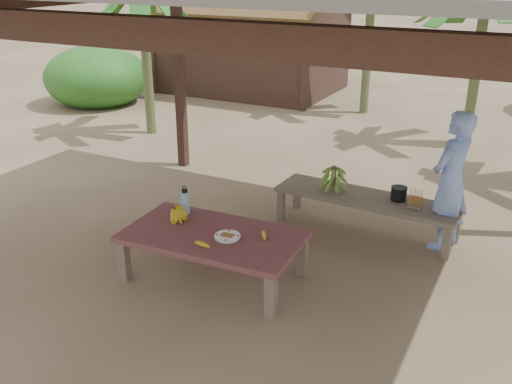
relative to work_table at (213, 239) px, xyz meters
The scene contains 13 objects.
ground 0.84m from the work_table, 43.11° to the left, with size 80.00×80.00×0.00m, color brown.
work_table is the anchor object (origin of this frame).
bench 2.08m from the work_table, 59.50° to the left, with size 2.23×0.70×0.45m.
ripe_banana_bunch 0.58m from the work_table, 169.79° to the left, with size 0.27×0.23×0.16m, color yellow, non-canonical shape.
plate 0.20m from the work_table, ahead, with size 0.26×0.26×0.04m.
loose_banana_front 0.30m from the work_table, 79.53° to the right, with size 0.04×0.17×0.04m, color yellow.
loose_banana_side 0.53m from the work_table, 19.02° to the left, with size 0.04×0.16×0.04m, color yellow.
water_flask 0.63m from the work_table, 151.34° to the left, with size 0.09×0.09×0.33m.
green_banana_stalk 1.92m from the work_table, 70.99° to the left, with size 0.28×0.28×0.32m, color #598C2D, non-canonical shape.
cooking_pot 2.34m from the work_table, 52.65° to the left, with size 0.18×0.18×0.16m, color black.
skewer_rack 2.38m from the work_table, 46.08° to the left, with size 0.18×0.08×0.24m, color #A57F47, non-canonical shape.
woman 2.71m from the work_table, 42.49° to the left, with size 0.59×0.38×1.61m, color #7996E5.
hut 9.40m from the work_table, 115.09° to the left, with size 4.40×3.43×2.85m.
Camera 1 is at (2.26, -4.90, 3.07)m, focal length 40.00 mm.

